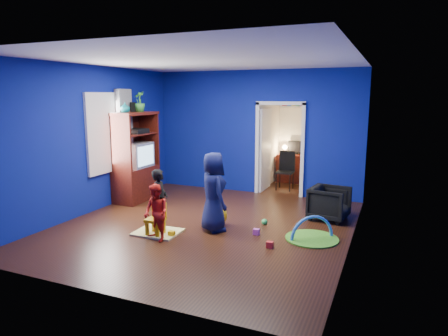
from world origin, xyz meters
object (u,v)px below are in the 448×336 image
at_px(vase, 125,107).
at_px(play_mat, 312,239).
at_px(tv_armoire, 136,157).
at_px(child_navy, 213,192).
at_px(armchair, 329,203).
at_px(toddler_red, 156,213).
at_px(child_black, 160,201).
at_px(hopper_ball, 217,215).
at_px(study_desk, 294,168).
at_px(folding_chair, 285,171).
at_px(kid_chair, 155,221).
at_px(crt_tv, 137,155).

xyz_separation_m(vase, play_mat, (4.11, -0.68, -2.06)).
bearing_deg(tv_armoire, child_navy, -26.27).
relative_size(armchair, toddler_red, 0.75).
relative_size(child_black, hopper_ball, 2.86).
distance_m(child_navy, tv_armoire, 2.74).
bearing_deg(child_black, toddler_red, -179.30).
bearing_deg(study_desk, hopper_ball, -95.70).
relative_size(armchair, study_desk, 0.79).
xyz_separation_m(study_desk, folding_chair, (0.00, -0.96, 0.09)).
bearing_deg(kid_chair, child_black, 97.20).
xyz_separation_m(armchair, crt_tv, (-4.16, -0.21, 0.71)).
bearing_deg(crt_tv, hopper_ball, -22.11).
bearing_deg(kid_chair, play_mat, 17.58).
relative_size(tv_armoire, study_desk, 2.23).
bearing_deg(study_desk, child_black, -103.74).
xyz_separation_m(vase, folding_chair, (2.81, 2.56, -1.61)).
height_order(toddler_red, vase, vase).
bearing_deg(folding_chair, kid_chair, -105.70).
distance_m(armchair, kid_chair, 3.26).
bearing_deg(tv_armoire, armchair, 2.92).
xyz_separation_m(toddler_red, folding_chair, (1.00, 4.29, -0.00)).
xyz_separation_m(vase, crt_tv, (0.04, 0.30, -1.05)).
height_order(armchair, toddler_red, toddler_red).
distance_m(toddler_red, tv_armoire, 2.76).
bearing_deg(folding_chair, study_desk, 90.00).
relative_size(toddler_red, folding_chair, 1.01).
bearing_deg(armchair, folding_chair, 42.35).
relative_size(child_navy, play_mat, 1.59).
height_order(toddler_red, study_desk, toddler_red).
distance_m(hopper_ball, kid_chair, 1.14).
distance_m(crt_tv, kid_chair, 2.56).
xyz_separation_m(armchair, tv_armoire, (-4.20, -0.21, 0.67)).
distance_m(vase, crt_tv, 1.09).
bearing_deg(study_desk, folding_chair, -90.00).
bearing_deg(child_navy, study_desk, -50.87).
bearing_deg(vase, crt_tv, 82.41).
xyz_separation_m(tv_armoire, crt_tv, (0.04, 0.00, 0.04)).
relative_size(play_mat, study_desk, 0.98).
bearing_deg(folding_chair, child_navy, -96.04).
height_order(armchair, vase, vase).
distance_m(child_navy, folding_chair, 3.50).
xyz_separation_m(tv_armoire, study_desk, (2.81, 3.22, -0.60)).
bearing_deg(hopper_ball, vase, 164.68).
xyz_separation_m(kid_chair, play_mat, (2.45, 0.84, -0.24)).
xyz_separation_m(child_black, study_desk, (1.18, 4.84, -0.17)).
height_order(armchair, child_navy, child_navy).
distance_m(kid_chair, study_desk, 5.18).
bearing_deg(toddler_red, hopper_ball, 86.89).
distance_m(armchair, vase, 4.58).
relative_size(kid_chair, study_desk, 0.57).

